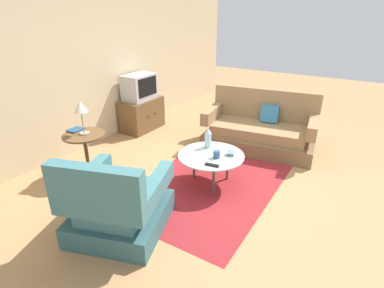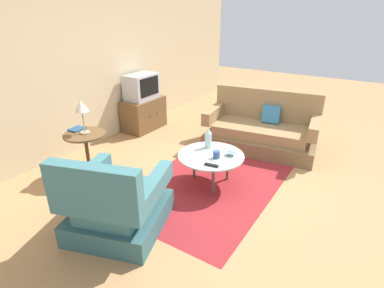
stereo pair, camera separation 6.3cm
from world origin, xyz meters
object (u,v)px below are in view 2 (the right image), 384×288
(side_table, at_px, (86,145))
(television, at_px, (141,87))
(armchair, at_px, (116,206))
(table_lamp, at_px, (81,108))
(coffee_table, at_px, (211,157))
(tv_remote_dark, at_px, (211,165))
(vase, at_px, (208,138))
(bowl, at_px, (231,154))
(tv_stand, at_px, (144,114))
(book, at_px, (77,129))
(couch, at_px, (261,131))
(mug, at_px, (217,154))

(side_table, height_order, television, television)
(armchair, distance_m, table_lamp, 1.53)
(coffee_table, relative_size, tv_remote_dark, 4.85)
(vase, height_order, tv_remote_dark, vase)
(television, distance_m, bowl, 2.57)
(vase, bearing_deg, table_lamp, 121.35)
(side_table, relative_size, table_lamp, 1.38)
(tv_stand, bearing_deg, vase, -115.29)
(book, bearing_deg, table_lamp, -99.66)
(television, relative_size, bowl, 4.73)
(armchair, bearing_deg, side_table, 133.35)
(tv_stand, bearing_deg, couch, -80.65)
(mug, distance_m, book, 1.97)
(side_table, distance_m, vase, 1.67)
(tv_stand, distance_m, book, 1.83)
(television, bearing_deg, vase, -115.09)
(couch, relative_size, mug, 13.64)
(mug, xyz_separation_m, book, (-0.62, 1.86, 0.15))
(armchair, height_order, tv_stand, armchair)
(couch, xyz_separation_m, television, (-0.37, 2.25, 0.52))
(armchair, xyz_separation_m, tv_remote_dark, (1.08, -0.51, 0.14))
(coffee_table, height_order, bowl, bowl)
(tv_stand, xyz_separation_m, mug, (-1.14, -2.21, 0.18))
(table_lamp, distance_m, bowl, 2.03)
(table_lamp, height_order, book, table_lamp)
(armchair, height_order, mug, armchair)
(side_table, height_order, tv_stand, side_table)
(side_table, relative_size, vase, 2.23)
(mug, bearing_deg, couch, -1.05)
(couch, bearing_deg, side_table, 43.69)
(couch, bearing_deg, vase, 69.55)
(armchair, distance_m, coffee_table, 1.39)
(couch, height_order, television, television)
(tv_stand, xyz_separation_m, television, (0.00, 0.02, 0.53))
(television, height_order, bowl, television)
(table_lamp, bearing_deg, television, 17.35)
(mug, relative_size, bowl, 1.05)
(tv_stand, bearing_deg, coffee_table, -117.67)
(coffee_table, xyz_separation_m, tv_stand, (1.10, 2.11, -0.10))
(tv_stand, relative_size, table_lamp, 1.83)
(side_table, relative_size, tv_remote_dark, 3.52)
(coffee_table, height_order, mug, mug)
(side_table, relative_size, television, 1.01)
(book, bearing_deg, mug, -75.04)
(mug, relative_size, book, 0.67)
(vase, relative_size, tv_remote_dark, 1.58)
(bowl, bearing_deg, coffee_table, 119.44)
(coffee_table, bearing_deg, tv_remote_dark, -149.77)
(tv_remote_dark, bearing_deg, television, -38.34)
(side_table, bearing_deg, television, 17.23)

